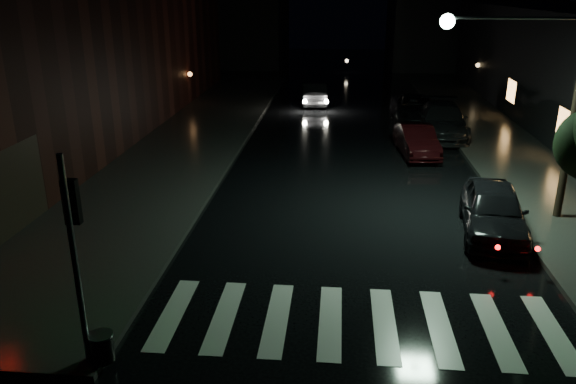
% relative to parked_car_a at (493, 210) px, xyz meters
% --- Properties ---
extents(ground, '(120.00, 120.00, 0.00)m').
position_rel_parked_car_a_xyz_m(ground, '(-7.15, -5.76, -0.76)').
color(ground, black).
rests_on(ground, ground).
extents(sidewalk_left, '(6.00, 44.00, 0.15)m').
position_rel_parked_car_a_xyz_m(sidewalk_left, '(-12.15, 8.24, -0.68)').
color(sidewalk_left, '#282826').
rests_on(sidewalk_left, ground).
extents(sidewalk_right, '(4.00, 44.00, 0.15)m').
position_rel_parked_car_a_xyz_m(sidewalk_right, '(2.85, 8.24, -0.68)').
color(sidewalk_right, '#282826').
rests_on(sidewalk_right, ground).
extents(building_left, '(10.00, 36.00, 7.00)m').
position_rel_parked_car_a_xyz_m(building_left, '(-19.15, 10.24, 2.74)').
color(building_left, black).
rests_on(building_left, ground).
extents(building_far_left, '(14.00, 10.00, 8.00)m').
position_rel_parked_car_a_xyz_m(building_far_left, '(-17.15, 39.24, 3.24)').
color(building_far_left, black).
rests_on(building_far_left, ground).
extents(building_far_right, '(14.00, 10.00, 7.00)m').
position_rel_parked_car_a_xyz_m(building_far_right, '(6.85, 39.24, 2.74)').
color(building_far_right, black).
rests_on(building_far_right, ground).
extents(crosswalk, '(9.00, 3.00, 0.01)m').
position_rel_parked_car_a_xyz_m(crosswalk, '(-4.15, -5.26, -0.75)').
color(crosswalk, beige).
rests_on(crosswalk, ground).
extents(signal_pole_corner, '(0.68, 0.61, 4.20)m').
position_rel_parked_car_a_xyz_m(signal_pole_corner, '(-9.30, -7.22, 0.79)').
color(signal_pole_corner, slate).
rests_on(signal_pole_corner, ground).
extents(utility_pole, '(4.92, 0.44, 8.00)m').
position_rel_parked_car_a_xyz_m(utility_pole, '(1.68, 1.24, 3.84)').
color(utility_pole, black).
rests_on(utility_pole, ground).
extents(parked_car_a, '(2.38, 4.64, 1.51)m').
position_rel_parked_car_a_xyz_m(parked_car_a, '(0.00, 0.00, 0.00)').
color(parked_car_a, black).
rests_on(parked_car_a, ground).
extents(parked_car_b, '(1.77, 4.11, 1.32)m').
position_rel_parked_car_a_xyz_m(parked_car_b, '(-1.24, 8.40, -0.10)').
color(parked_car_b, black).
rests_on(parked_car_b, ground).
extents(parked_car_c, '(2.63, 5.69, 1.61)m').
position_rel_parked_car_a_xyz_m(parked_car_c, '(0.45, 11.96, 0.05)').
color(parked_car_c, black).
rests_on(parked_car_c, ground).
extents(parked_car_d, '(2.34, 5.05, 1.40)m').
position_rel_parked_car_a_xyz_m(parked_car_d, '(-0.53, 15.37, -0.05)').
color(parked_car_d, black).
rests_on(parked_car_d, ground).
extents(oncoming_car, '(1.85, 4.35, 1.39)m').
position_rel_parked_car_a_xyz_m(oncoming_car, '(-6.32, 19.53, -0.06)').
color(oncoming_car, black).
rests_on(oncoming_car, ground).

